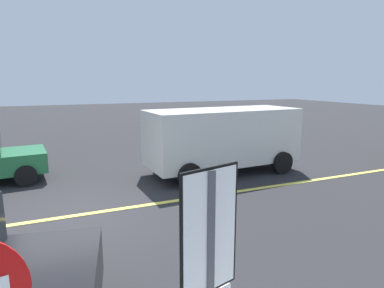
# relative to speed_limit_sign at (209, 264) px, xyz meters

# --- Properties ---
(ground_plane) EXTENTS (80.00, 80.00, 0.00)m
(ground_plane) POSITION_rel_speed_limit_sign_xyz_m (-0.80, 5.70, -1.76)
(ground_plane) COLOR #262628
(lane_marking_centre) EXTENTS (28.00, 0.16, 0.01)m
(lane_marking_centre) POSITION_rel_speed_limit_sign_xyz_m (2.20, 5.70, -1.76)
(lane_marking_centre) COLOR #E0D14C
(speed_limit_sign) EXTENTS (0.52, 0.16, 2.52)m
(speed_limit_sign) POSITION_rel_speed_limit_sign_xyz_m (0.00, 0.00, 0.00)
(speed_limit_sign) COLOR #4C4C51
(speed_limit_sign) RESTS_ON ground_plane
(white_van) EXTENTS (5.31, 2.52, 2.20)m
(white_van) POSITION_rel_speed_limit_sign_xyz_m (4.26, 7.69, -0.50)
(white_van) COLOR silver
(white_van) RESTS_ON ground_plane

